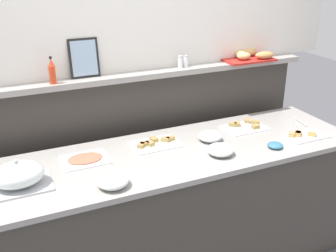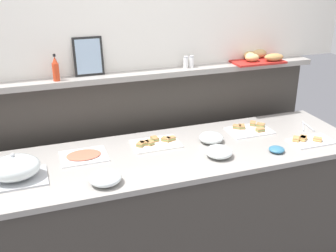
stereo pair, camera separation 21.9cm
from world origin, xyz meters
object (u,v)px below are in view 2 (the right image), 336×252
Objects in this scene: condiment_bowl_red at (277,149)px; framed_picture at (88,56)px; glass_bowl_medium at (219,152)px; cold_cuts_platter at (84,156)px; glass_bowl_small at (105,178)px; serving_tongs at (306,126)px; salt_shaker at (186,62)px; serving_cloche at (15,169)px; pepper_shaker at (191,62)px; glass_bowl_large at (211,138)px; bread_basket at (257,57)px; sandwich_platter_rear at (250,129)px; sandwich_platter_front at (309,141)px; hot_sauce_bottle at (56,69)px; sandwich_platter_side at (155,143)px.

condiment_bowl_red is 0.39× the size of framed_picture.
glass_bowl_medium is at bearing -44.85° from framed_picture.
cold_cuts_platter is 1.59× the size of glass_bowl_small.
serving_tongs is 1.01m from salt_shaker.
salt_shaker is (1.22, 0.52, 0.39)m from serving_cloche.
pepper_shaker is at bearing 0.00° from salt_shaker.
glass_bowl_small reaches higher than glass_bowl_large.
salt_shaker is (0.02, 0.63, 0.43)m from glass_bowl_medium.
salt_shaker reaches higher than bread_basket.
cold_cuts_platter is 0.85m from glass_bowl_large.
glass_bowl_large is at bearing -142.99° from bread_basket.
sandwich_platter_rear is 1.25m from framed_picture.
glass_bowl_medium is at bearing -91.59° from salt_shaker.
bread_basket is (0.23, 0.70, 0.43)m from condiment_bowl_red.
sandwich_platter_front is 0.28m from serving_tongs.
hot_sauce_bottle reaches higher than cold_cuts_platter.
serving_cloche is 1.26m from glass_bowl_large.
sandwich_platter_front is at bearing -26.46° from framed_picture.
salt_shaker is at bearing 43.62° from glass_bowl_small.
framed_picture is (-0.73, 0.04, 0.09)m from pepper_shaker.
sandwich_platter_rear is 1.41m from hot_sauce_bottle.
condiment_bowl_red is 0.90m from salt_shaker.
serving_cloche is 0.91m from framed_picture.
hot_sauce_bottle is at bearing -178.61° from bread_basket.
glass_bowl_large is 1.63× the size of condiment_bowl_red.
glass_bowl_small is 1.03× the size of hot_sauce_bottle.
pepper_shaker reaches higher than sandwich_platter_side.
framed_picture reaches higher than hot_sauce_bottle.
sandwich_platter_rear is 0.59m from bread_basket.
condiment_bowl_red is at bearing -9.17° from glass_bowl_medium.
salt_shaker is (0.82, 0.36, 0.45)m from cold_cuts_platter.
glass_bowl_medium is at bearing -133.54° from bread_basket.
bread_basket reaches higher than sandwich_platter_front.
sandwich_platter_side is at bearing 166.72° from glass_bowl_large.
sandwich_platter_rear is at bearing -0.14° from sandwich_platter_side.
salt_shaker is at bearing 180.00° from pepper_shaker.
framed_picture is (0.53, 0.56, 0.47)m from serving_cloche.
sandwich_platter_side is 0.80× the size of bread_basket.
hot_sauce_bottle reaches higher than glass_bowl_large.
serving_tongs is at bearing 58.55° from sandwich_platter_front.
sandwich_platter_front is at bearing 3.50° from glass_bowl_small.
framed_picture is at bearing 147.80° from glass_bowl_large.
salt_shaker is 0.70m from framed_picture.
glass_bowl_large is 0.94× the size of hot_sauce_bottle.
salt_shaker is at bearing 88.41° from glass_bowl_medium.
glass_bowl_medium is at bearing -164.13° from serving_tongs.
serving_tongs is at bearing 33.77° from condiment_bowl_red.
sandwich_platter_side is at bearing -136.14° from salt_shaker.
serving_tongs is 2.13× the size of pepper_shaker.
salt_shaker reaches higher than sandwich_platter_front.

